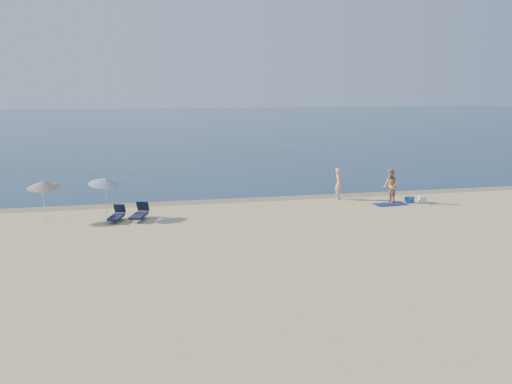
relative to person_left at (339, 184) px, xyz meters
The scene contains 12 objects.
ground 18.53m from the person_left, 99.83° to the right, with size 160.00×160.00×0.00m, color #C6B784.
sea 81.83m from the person_left, 92.21° to the left, with size 240.00×160.00×0.01m, color #0B2645.
wet_sand_strip 3.49m from the person_left, 159.80° to the left, with size 240.00×1.60×0.00m, color #847254.
person_left is the anchor object (origin of this frame).
person_right 2.95m from the person_left, 36.54° to the right, with size 0.91×0.71×1.88m, color tan.
beach_towel 3.26m from the person_left, 47.82° to the right, with size 1.81×1.00×0.03m, color #101550.
white_bag 4.73m from the person_left, 26.35° to the right, with size 0.39×0.33×0.33m, color white.
blue_cooler 4.04m from the person_left, 30.32° to the right, with size 0.45×0.32×0.32m, color #1C5998.
umbrella_near 13.30m from the person_left, behind, with size 1.90×1.92×2.17m.
umbrella_far 16.14m from the person_left, behind, with size 1.97×1.99×2.11m.
lounger_left 12.98m from the person_left, 166.84° to the right, with size 0.99×1.75×0.74m.
lounger_right 11.92m from the person_left, 165.66° to the right, with size 1.14×1.91×0.80m.
Camera 1 is at (-10.61, -15.71, 6.38)m, focal length 45.00 mm.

